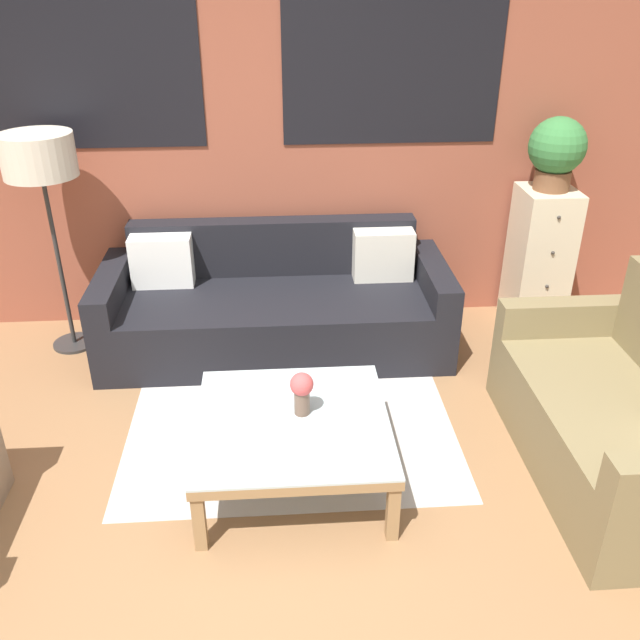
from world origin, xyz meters
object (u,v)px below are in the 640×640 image
object	(u,v)px
floor_lamp	(40,164)
potted_plant	(557,150)
couch_dark	(275,308)
flower_vase	(302,390)
settee_vintage	(627,419)
coffee_table	(293,428)
drawer_cabinet	(539,258)

from	to	relation	value
floor_lamp	potted_plant	size ratio (longest dim) A/B	3.03
couch_dark	flower_vase	distance (m)	1.34
settee_vintage	coffee_table	xyz separation A→B (m)	(-1.65, 0.04, 0.00)
potted_plant	flower_vase	size ratio (longest dim) A/B	2.10
couch_dark	flower_vase	size ratio (longest dim) A/B	10.03
coffee_table	floor_lamp	size ratio (longest dim) A/B	0.65
settee_vintage	floor_lamp	xyz separation A→B (m)	(-3.10, 1.50, 0.94)
coffee_table	potted_plant	bearing A→B (deg)	41.75
settee_vintage	drawer_cabinet	world-z (taller)	drawer_cabinet
couch_dark	settee_vintage	distance (m)	2.23
potted_plant	flower_vase	world-z (taller)	potted_plant
settee_vintage	coffee_table	size ratio (longest dim) A/B	1.62
couch_dark	floor_lamp	distance (m)	1.69
potted_plant	flower_vase	xyz separation A→B (m)	(-1.72, -1.53, -0.75)
drawer_cabinet	couch_dark	bearing A→B (deg)	-173.50
drawer_cabinet	potted_plant	bearing A→B (deg)	90.00
settee_vintage	flower_vase	bearing A→B (deg)	176.62
coffee_table	potted_plant	xyz separation A→B (m)	(1.77, 1.58, 0.93)
coffee_table	flower_vase	xyz separation A→B (m)	(0.05, 0.05, 0.18)
coffee_table	floor_lamp	distance (m)	2.26
coffee_table	flower_vase	distance (m)	0.20
floor_lamp	potted_plant	bearing A→B (deg)	2.18
flower_vase	drawer_cabinet	bearing A→B (deg)	41.57
coffee_table	flower_vase	size ratio (longest dim) A/B	4.14
settee_vintage	coffee_table	bearing A→B (deg)	178.53
coffee_table	potted_plant	world-z (taller)	potted_plant
flower_vase	settee_vintage	bearing A→B (deg)	-3.38
couch_dark	settee_vintage	size ratio (longest dim) A/B	1.49
couch_dark	settee_vintage	bearing A→B (deg)	-39.38
settee_vintage	potted_plant	size ratio (longest dim) A/B	3.20
settee_vintage	flower_vase	size ratio (longest dim) A/B	6.72
drawer_cabinet	potted_plant	xyz separation A→B (m)	(0.00, 0.00, 0.75)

